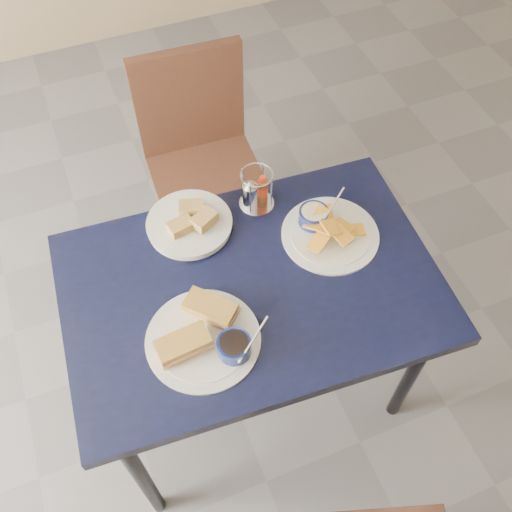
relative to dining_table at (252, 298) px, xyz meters
name	(u,v)px	position (x,y,z in m)	size (l,w,h in m)	color
ground	(236,403)	(-0.09, -0.04, -0.67)	(6.00, 6.00, 0.00)	#55545A
dining_table	(252,298)	(0.00, 0.00, 0.00)	(1.11, 0.78, 0.75)	black
chair_far	(199,148)	(0.09, 0.81, -0.16)	(0.44, 0.43, 0.90)	#321910
sandwich_plate	(206,335)	(-0.17, -0.12, 0.10)	(0.32, 0.31, 0.12)	white
plantain_plate	(326,228)	(0.28, 0.09, 0.10)	(0.29, 0.29, 0.12)	white
bread_basket	(190,223)	(-0.10, 0.26, 0.10)	(0.26, 0.26, 0.07)	white
condiment_caddy	(255,192)	(0.12, 0.27, 0.13)	(0.11, 0.11, 0.14)	silver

